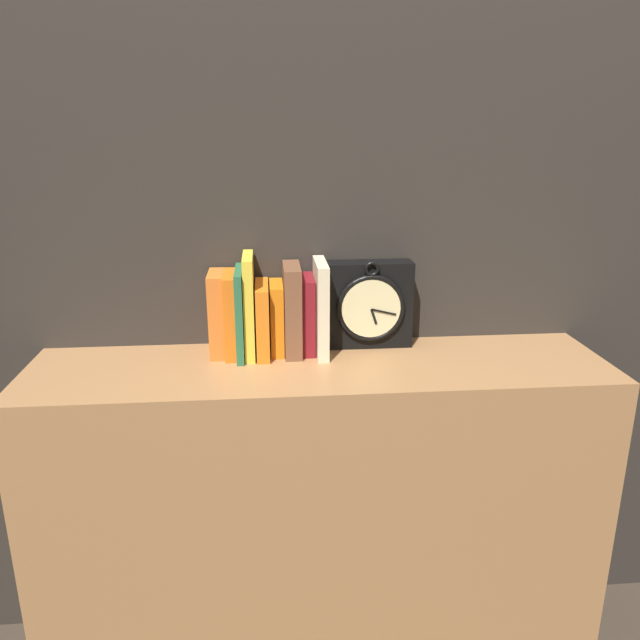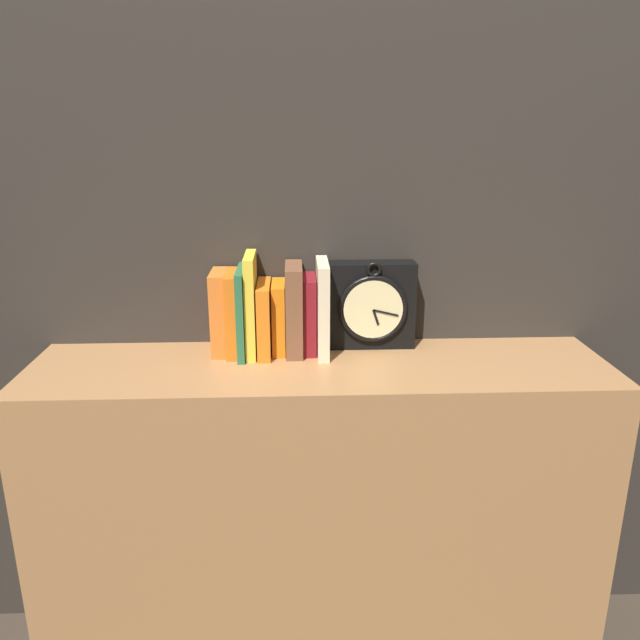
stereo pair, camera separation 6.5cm
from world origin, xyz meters
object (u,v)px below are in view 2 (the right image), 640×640
Objects in this scene: book_slot1_orange at (233,313)px; book_slot3_yellow at (251,305)px; book_slot0_orange at (220,312)px; book_slot6_brown at (294,309)px; book_slot4_orange at (264,319)px; book_slot2_green at (242,312)px; book_slot5_orange at (279,317)px; book_slot7_maroon at (309,314)px; book_slot8_cream at (323,308)px; clock at (371,305)px.

book_slot1_orange is 0.82× the size of book_slot3_yellow.
book_slot0_orange is 0.82× the size of book_slot3_yellow.
book_slot4_orange is at bearing -175.76° from book_slot6_brown.
book_slot2_green is 1.23× the size of book_slot5_orange.
book_slot2_green is 0.17m from book_slot7_maroon.
book_slot3_yellow is at bearing -169.56° from book_slot5_orange.
book_slot0_orange is 0.89× the size of book_slot8_cream.
book_slot0_orange is at bearing 171.53° from book_slot3_yellow.
book_slot2_green reaches higher than book_slot0_orange.
book_slot1_orange is at bearing -177.69° from book_slot7_maroon.
book_slot2_green reaches higher than book_slot4_orange.
book_slot8_cream reaches higher than book_slot0_orange.
book_slot6_brown is (0.07, 0.01, 0.02)m from book_slot4_orange.
book_slot3_yellow reaches higher than book_slot7_maroon.
book_slot5_orange is at bearing 0.25° from book_slot0_orange.
book_slot5_orange is 0.79× the size of book_slot6_brown.
book_slot4_orange is at bearing -172.55° from book_slot7_maroon.
book_slot7_maroon is (0.16, 0.02, -0.01)m from book_slot2_green.
book_slot5_orange is at bearing 166.12° from book_slot6_brown.
book_slot0_orange reaches higher than book_slot5_orange.
clock is 1.30× the size of book_slot5_orange.
book_slot0_orange is at bearing -179.94° from book_slot7_maroon.
book_slot8_cream reaches higher than book_slot7_maroon.
book_slot6_brown is at bearing -2.76° from book_slot0_orange.
book_slot0_orange is 1.17× the size of book_slot5_orange.
book_slot8_cream is (0.25, -0.02, 0.01)m from book_slot0_orange.
book_slot8_cream is at bearing 0.21° from book_slot2_green.
clock is at bearing 5.20° from book_slot5_orange.
book_slot8_cream is at bearing -1.02° from book_slot4_orange.
book_slot3_yellow is at bearing 14.60° from book_slot2_green.
book_slot7_maroon is (0.04, 0.01, -0.02)m from book_slot6_brown.
book_slot3_yellow is 1.31× the size of book_slot7_maroon.
book_slot4_orange is 0.14m from book_slot8_cream.
book_slot4_orange reaches higher than book_slot5_orange.
clock is 0.35m from book_slot1_orange.
book_slot6_brown is at bearing -13.88° from book_slot5_orange.
book_slot0_orange is 0.25m from book_slot8_cream.
clock is 0.20m from book_slot6_brown.
book_slot2_green is at bearing -176.54° from book_slot4_orange.
book_slot7_maroon is (0.14, 0.01, -0.03)m from book_slot3_yellow.
book_slot2_green is 1.22× the size of book_slot4_orange.
book_slot0_orange is 1.15× the size of book_slot4_orange.
book_slot2_green reaches higher than book_slot1_orange.
book_slot6_brown is (0.15, -0.00, 0.01)m from book_slot1_orange.
book_slot1_orange is at bearing 174.91° from book_slot4_orange.
book_slot3_yellow is at bearing -5.36° from book_slot1_orange.
book_slot5_orange is 0.92× the size of book_slot7_maroon.
book_slot2_green is at bearing -165.40° from book_slot3_yellow.
book_slot0_orange is (-0.38, -0.02, -0.01)m from clock.
book_slot6_brown is at bearing -166.37° from book_slot7_maroon.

